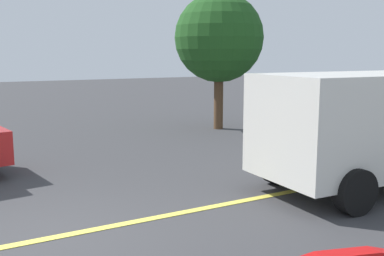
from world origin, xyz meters
TOP-DOWN VIEW (x-y plane):
  - ground_plane at (0.00, 0.00)m, footprint 80.00×80.00m
  - lane_marking_centre at (3.00, 0.00)m, footprint 28.00×0.16m
  - white_van at (6.44, -0.53)m, footprint 5.30×2.48m
  - tree_left_verge at (7.51, 6.91)m, footprint 3.00×3.00m

SIDE VIEW (x-z plane):
  - ground_plane at x=0.00m, z-range 0.00..0.00m
  - lane_marking_centre at x=3.00m, z-range 0.00..0.01m
  - white_van at x=6.44m, z-range 0.17..2.37m
  - tree_left_verge at x=7.51m, z-range 0.79..5.40m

